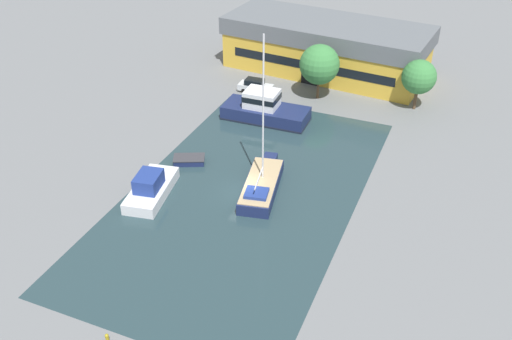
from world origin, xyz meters
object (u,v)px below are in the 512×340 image
object	(u,v)px
warehouse_building	(326,46)
motor_cruiser	(265,109)
small_dinghy	(189,160)
cabin_boat	(151,188)
quay_tree_near_building	(320,64)
quay_tree_by_water	(419,77)
parked_car	(255,86)
sailboat_moored	(262,184)

from	to	relation	value
warehouse_building	motor_cruiser	size ratio (longest dim) A/B	2.77
small_dinghy	cabin_boat	size ratio (longest dim) A/B	0.48
warehouse_building	quay_tree_near_building	distance (m)	8.82
small_dinghy	quay_tree_by_water	bearing A→B (deg)	113.56
quay_tree_near_building	parked_car	xyz separation A→B (m)	(-7.78, -1.34, -3.59)
parked_car	motor_cruiser	size ratio (longest dim) A/B	0.44
warehouse_building	parked_car	world-z (taller)	warehouse_building
quay_tree_near_building	sailboat_moored	bearing A→B (deg)	-86.86
parked_car	sailboat_moored	world-z (taller)	sailboat_moored
quay_tree_near_building	quay_tree_by_water	xyz separation A→B (m)	(11.55, 1.67, -0.35)
quay_tree_near_building	cabin_boat	bearing A→B (deg)	-107.08
motor_cruiser	cabin_boat	bearing A→B (deg)	166.17
warehouse_building	quay_tree_by_water	distance (m)	14.97
warehouse_building	small_dinghy	xyz separation A→B (m)	(-5.78, -28.09, -3.12)
quay_tree_near_building	cabin_boat	xyz separation A→B (m)	(-7.98, -25.96, -3.55)
quay_tree_near_building	sailboat_moored	size ratio (longest dim) A/B	0.45
parked_car	sailboat_moored	bearing A→B (deg)	22.28
warehouse_building	sailboat_moored	world-z (taller)	sailboat_moored
quay_tree_near_building	quay_tree_by_water	bearing A→B (deg)	8.25
quay_tree_near_building	quay_tree_by_water	distance (m)	11.67
warehouse_building	cabin_boat	distance (m)	35.22
sailboat_moored	cabin_boat	xyz separation A→B (m)	(-9.14, -4.79, 0.17)
sailboat_moored	cabin_boat	size ratio (longest dim) A/B	2.01
quay_tree_by_water	parked_car	distance (m)	19.82
parked_car	motor_cruiser	distance (m)	7.41
quay_tree_by_water	small_dinghy	world-z (taller)	quay_tree_by_water
warehouse_building	sailboat_moored	distance (m)	30.03
warehouse_building	cabin_boat	xyz separation A→B (m)	(-6.27, -34.56, -2.58)
quay_tree_by_water	parked_car	bearing A→B (deg)	-171.14
sailboat_moored	small_dinghy	distance (m)	8.82
motor_cruiser	sailboat_moored	bearing A→B (deg)	-160.60
sailboat_moored	quay_tree_by_water	bearing A→B (deg)	54.40
quay_tree_by_water	small_dinghy	bearing A→B (deg)	-131.96
small_dinghy	cabin_boat	distance (m)	6.51
warehouse_building	motor_cruiser	bearing A→B (deg)	-92.56
quay_tree_by_water	motor_cruiser	xyz separation A→B (m)	(-15.53, -9.36, -2.83)
quay_tree_near_building	small_dinghy	world-z (taller)	quay_tree_near_building
parked_car	warehouse_building	bearing A→B (deg)	146.61
quay_tree_near_building	small_dinghy	distance (m)	21.28
parked_car	motor_cruiser	bearing A→B (deg)	28.85
warehouse_building	small_dinghy	bearing A→B (deg)	-96.22
quay_tree_by_water	sailboat_moored	size ratio (longest dim) A/B	0.41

